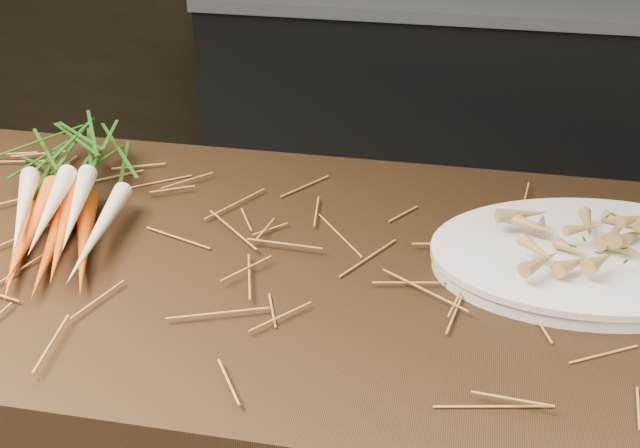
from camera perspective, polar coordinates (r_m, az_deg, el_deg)
The scene contains 5 objects.
back_counter at distance 3.01m, azimuth 9.96°, elevation 8.29°, with size 1.82×0.62×0.84m.
straw_bedding at distance 1.15m, azimuth -6.87°, elevation -1.67°, with size 1.40×0.60×0.02m, color #A0692A, non-canonical shape.
root_veg_bunch at distance 1.30m, azimuth -17.58°, elevation 2.76°, with size 0.30×0.52×0.09m.
serving_platter at distance 1.17m, azimuth 18.93°, elevation -2.46°, with size 0.45×0.30×0.02m, color white, non-canonical shape.
roasted_veg_heap at distance 1.16m, azimuth 19.23°, elevation -0.91°, with size 0.22×0.16×0.05m, color #A37D3D, non-canonical shape.
Camera 1 is at (0.32, -0.63, 1.51)m, focal length 45.00 mm.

